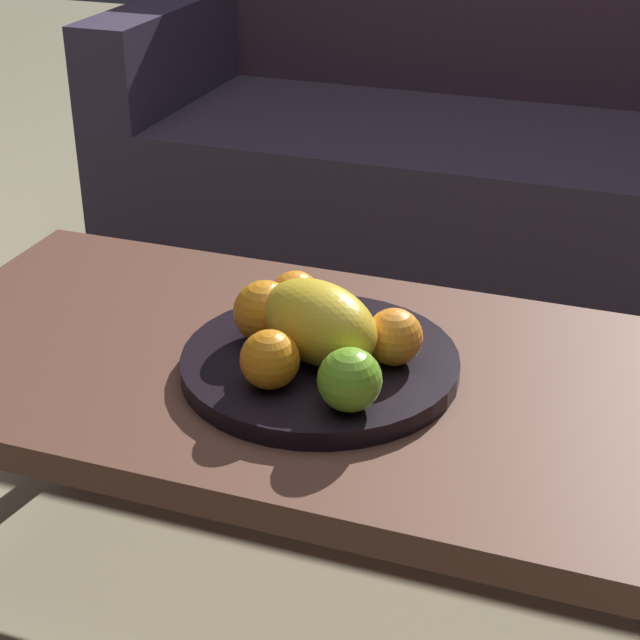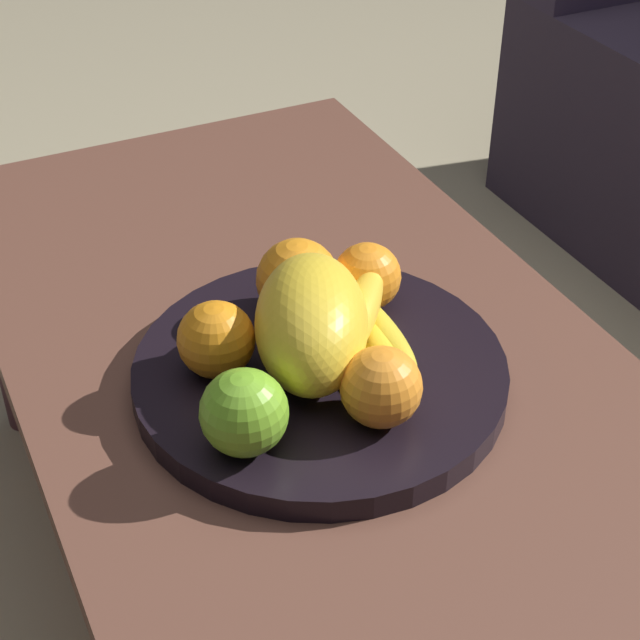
% 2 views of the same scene
% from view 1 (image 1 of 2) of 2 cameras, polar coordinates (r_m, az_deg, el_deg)
% --- Properties ---
extents(ground_plane, '(8.00, 8.00, 0.00)m').
position_cam_1_polar(ground_plane, '(1.54, 0.97, -15.62)').
color(ground_plane, tan).
extents(coffee_table, '(1.19, 0.57, 0.40)m').
position_cam_1_polar(coffee_table, '(1.33, 1.09, -4.41)').
color(coffee_table, brown).
rests_on(coffee_table, ground_plane).
extents(couch, '(1.70, 0.70, 0.90)m').
position_cam_1_polar(couch, '(2.39, 9.93, 8.81)').
color(couch, '#372D3E').
rests_on(couch, ground_plane).
extents(fruit_bowl, '(0.35, 0.35, 0.03)m').
position_cam_1_polar(fruit_bowl, '(1.29, -0.00, -2.46)').
color(fruit_bowl, black).
rests_on(fruit_bowl, coffee_table).
extents(melon_large_front, '(0.20, 0.16, 0.10)m').
position_cam_1_polar(melon_large_front, '(1.25, -0.07, -0.15)').
color(melon_large_front, yellow).
rests_on(melon_large_front, fruit_bowl).
extents(orange_front, '(0.07, 0.07, 0.07)m').
position_cam_1_polar(orange_front, '(1.21, -2.81, -2.22)').
color(orange_front, orange).
rests_on(orange_front, fruit_bowl).
extents(orange_left, '(0.07, 0.07, 0.07)m').
position_cam_1_polar(orange_left, '(1.25, 4.10, -1.03)').
color(orange_left, orange).
rests_on(orange_left, fruit_bowl).
extents(orange_right, '(0.07, 0.07, 0.07)m').
position_cam_1_polar(orange_right, '(1.36, -1.39, 1.34)').
color(orange_right, orange).
rests_on(orange_right, fruit_bowl).
extents(orange_back, '(0.08, 0.08, 0.08)m').
position_cam_1_polar(orange_back, '(1.30, -3.07, 0.47)').
color(orange_back, orange).
rests_on(orange_back, fruit_bowl).
extents(apple_front, '(0.07, 0.07, 0.07)m').
position_cam_1_polar(apple_front, '(1.16, 1.66, -3.35)').
color(apple_front, '#6FAF27').
rests_on(apple_front, fruit_bowl).
extents(banana_bunch, '(0.16, 0.12, 0.06)m').
position_cam_1_polar(banana_bunch, '(1.31, 0.79, -0.01)').
color(banana_bunch, gold).
rests_on(banana_bunch, fruit_bowl).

